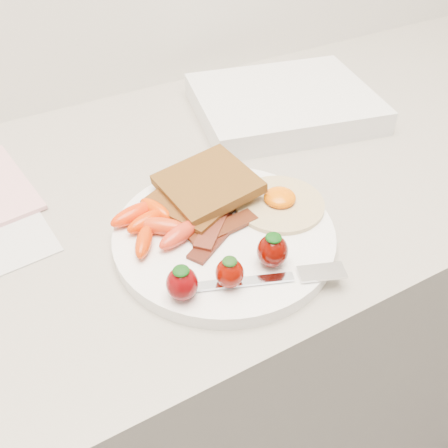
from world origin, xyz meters
TOP-DOWN VIEW (x-y plane):
  - counter at (0.00, 1.70)m, footprint 2.00×0.60m
  - plate at (0.03, 1.57)m, footprint 0.27×0.27m
  - toast_lower at (0.02, 1.63)m, footprint 0.13×0.13m
  - toast_upper at (0.04, 1.64)m, footprint 0.12×0.12m
  - fried_egg at (0.11, 1.58)m, footprint 0.15×0.15m
  - bacon_strips at (0.02, 1.57)m, footprint 0.11×0.09m
  - baby_carrots at (-0.04, 1.61)m, footprint 0.10×0.10m
  - strawberries at (-0.00, 1.49)m, footprint 0.14×0.04m
  - fork at (0.04, 1.47)m, footprint 0.18×0.08m
  - appliance at (0.27, 1.80)m, footprint 0.33×0.29m

SIDE VIEW (x-z plane):
  - counter at x=0.00m, z-range 0.00..0.90m
  - plate at x=0.03m, z-range 0.90..0.92m
  - appliance at x=0.27m, z-range 0.90..0.94m
  - fork at x=0.04m, z-range 0.92..0.92m
  - bacon_strips at x=0.02m, z-range 0.92..0.93m
  - fried_egg at x=0.11m, z-range 0.91..0.93m
  - toast_lower at x=0.02m, z-range 0.92..0.93m
  - baby_carrots at x=-0.04m, z-range 0.92..0.94m
  - strawberries at x=0.00m, z-range 0.92..0.96m
  - toast_upper at x=0.04m, z-range 0.93..0.95m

